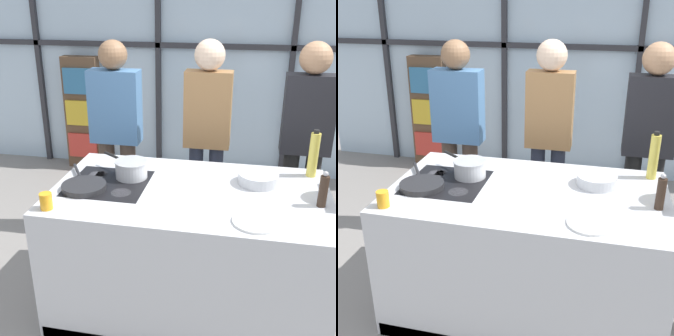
% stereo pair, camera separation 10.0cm
% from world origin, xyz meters
% --- Properties ---
extents(ground_plane, '(18.00, 18.00, 0.00)m').
position_xyz_m(ground_plane, '(0.00, 0.00, 0.00)').
color(ground_plane, gray).
extents(back_window_wall, '(6.40, 0.10, 2.80)m').
position_xyz_m(back_window_wall, '(0.00, 2.58, 1.40)').
color(back_window_wall, silver).
rests_on(back_window_wall, ground_plane).
extents(bookshelf, '(0.44, 0.19, 1.40)m').
position_xyz_m(bookshelf, '(-1.71, 2.39, 0.70)').
color(bookshelf, brown).
rests_on(bookshelf, ground_plane).
extents(demo_island, '(1.79, 1.04, 0.92)m').
position_xyz_m(demo_island, '(-0.00, -0.00, 0.46)').
color(demo_island, silver).
rests_on(demo_island, ground_plane).
extents(spectator_far_left, '(0.44, 0.25, 1.75)m').
position_xyz_m(spectator_far_left, '(-0.80, 0.96, 1.00)').
color(spectator_far_left, '#47382D').
rests_on(spectator_far_left, ground_plane).
extents(spectator_center_left, '(0.39, 0.25, 1.77)m').
position_xyz_m(spectator_center_left, '(0.00, 0.96, 1.04)').
color(spectator_center_left, '#232838').
rests_on(spectator_center_left, ground_plane).
extents(spectator_center_right, '(0.40, 0.25, 1.77)m').
position_xyz_m(spectator_center_right, '(0.80, 0.96, 1.03)').
color(spectator_center_right, black).
rests_on(spectator_center_right, ground_plane).
extents(frying_pan, '(0.35, 0.47, 0.04)m').
position_xyz_m(frying_pan, '(-0.68, -0.12, 0.94)').
color(frying_pan, '#232326').
rests_on(frying_pan, demo_island).
extents(saucepan, '(0.37, 0.30, 0.12)m').
position_xyz_m(saucepan, '(-0.43, 0.13, 0.98)').
color(saucepan, silver).
rests_on(saucepan, demo_island).
extents(white_plate, '(0.27, 0.27, 0.01)m').
position_xyz_m(white_plate, '(0.42, -0.35, 0.92)').
color(white_plate, white).
rests_on(white_plate, demo_island).
extents(mixing_bowl, '(0.27, 0.27, 0.07)m').
position_xyz_m(mixing_bowl, '(0.43, 0.18, 0.96)').
color(mixing_bowl, silver).
rests_on(mixing_bowl, demo_island).
extents(oil_bottle, '(0.07, 0.07, 0.34)m').
position_xyz_m(oil_bottle, '(0.79, 0.39, 1.08)').
color(oil_bottle, '#E0CC4C').
rests_on(oil_bottle, demo_island).
extents(pepper_grinder, '(0.05, 0.05, 0.23)m').
position_xyz_m(pepper_grinder, '(0.80, -0.07, 1.02)').
color(pepper_grinder, '#332319').
rests_on(pepper_grinder, demo_island).
extents(juice_glass_near, '(0.07, 0.07, 0.10)m').
position_xyz_m(juice_glass_near, '(-0.79, -0.42, 0.97)').
color(juice_glass_near, orange).
rests_on(juice_glass_near, demo_island).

